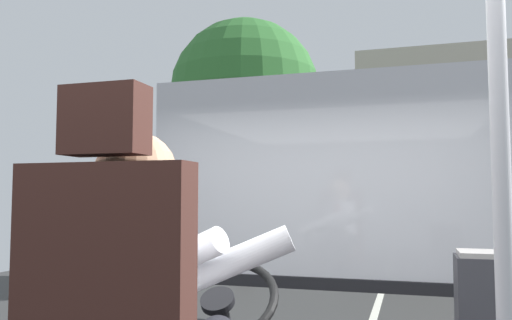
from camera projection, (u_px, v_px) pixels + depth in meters
The scene contains 5 objects.
ground at pixel (383, 290), 10.21m from camera, with size 18.00×44.00×0.06m.
bus_driver at pixel (145, 299), 1.51m from camera, with size 0.80×0.61×0.76m.
handrail_pole at pixel (502, 184), 1.23m from camera, with size 0.04×0.04×2.24m.
windshield_panel at pixel (322, 203), 3.48m from camera, with size 2.50×0.08×1.48m.
street_tree at pixel (245, 94), 11.42m from camera, with size 3.29×3.29×5.77m.
Camera 1 is at (0.58, -1.86, 1.83)m, focal length 36.10 mm.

